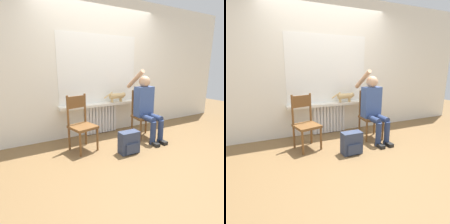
{
  "view_description": "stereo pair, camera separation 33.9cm",
  "coord_description": "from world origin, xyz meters",
  "views": [
    {
      "loc": [
        -1.63,
        -2.26,
        1.37
      ],
      "look_at": [
        0.0,
        0.67,
        0.55
      ],
      "focal_mm": 30.0,
      "sensor_mm": 36.0,
      "label": 1
    },
    {
      "loc": [
        -1.33,
        -2.41,
        1.37
      ],
      "look_at": [
        0.0,
        0.67,
        0.55
      ],
      "focal_mm": 30.0,
      "sensor_mm": 36.0,
      "label": 2
    }
  ],
  "objects": [
    {
      "name": "windowsill",
      "position": [
        0.0,
        1.09,
        0.62
      ],
      "size": [
        1.74,
        0.22,
        0.05
      ],
      "color": "white",
      "rests_on": "radiator"
    },
    {
      "name": "backpack",
      "position": [
        -0.02,
        0.07,
        0.18
      ],
      "size": [
        0.32,
        0.21,
        0.36
      ],
      "color": "#333D56",
      "rests_on": "ground_plane"
    },
    {
      "name": "chair_right",
      "position": [
        0.63,
        0.57,
        0.46
      ],
      "size": [
        0.42,
        0.42,
        0.92
      ],
      "rotation": [
        0.0,
        0.0,
        -0.1
      ],
      "color": "brown",
      "rests_on": "ground_plane"
    },
    {
      "name": "person",
      "position": [
        0.63,
        0.46,
        0.67
      ],
      "size": [
        0.36,
        0.95,
        1.33
      ],
      "color": "navy",
      "rests_on": "ground_plane"
    },
    {
      "name": "wall_with_window",
      "position": [
        0.0,
        1.23,
        1.35
      ],
      "size": [
        7.0,
        0.06,
        2.7
      ],
      "color": "white",
      "rests_on": "ground_plane"
    },
    {
      "name": "chair_left",
      "position": [
        -0.64,
        0.57,
        0.46
      ],
      "size": [
        0.46,
        0.46,
        0.92
      ],
      "rotation": [
        0.0,
        0.0,
        0.23
      ],
      "color": "brown",
      "rests_on": "ground_plane"
    },
    {
      "name": "cat",
      "position": [
        0.34,
        1.05,
        0.78
      ],
      "size": [
        0.51,
        0.11,
        0.22
      ],
      "color": "#DBB77A",
      "rests_on": "windowsill"
    },
    {
      "name": "window_glass",
      "position": [
        0.0,
        1.2,
        1.31
      ],
      "size": [
        1.67,
        0.01,
        1.33
      ],
      "color": "white",
      "rests_on": "windowsill"
    },
    {
      "name": "ground_plane",
      "position": [
        0.0,
        0.0,
        0.0
      ],
      "size": [
        12.0,
        12.0,
        0.0
      ],
      "primitive_type": "plane",
      "color": "brown"
    },
    {
      "name": "radiator",
      "position": [
        0.0,
        1.15,
        0.3
      ],
      "size": [
        0.7,
        0.08,
        0.6
      ],
      "color": "white",
      "rests_on": "ground_plane"
    }
  ]
}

